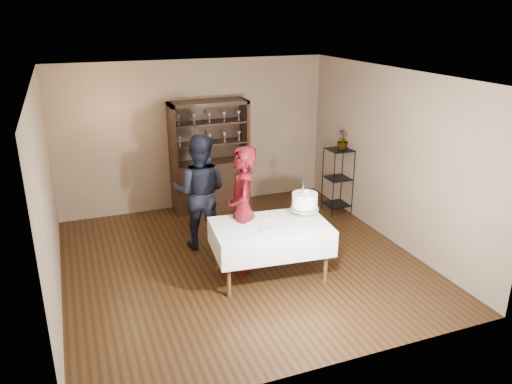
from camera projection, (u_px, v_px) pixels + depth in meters
floor at (241, 261)px, 7.37m from camera, size 5.00×5.00×0.00m
ceiling at (239, 75)px, 6.45m from camera, size 5.00×5.00×0.00m
back_wall at (195, 135)px, 9.10m from camera, size 5.00×0.02×2.70m
wall_left at (47, 198)px, 6.06m from camera, size 0.02×5.00×2.70m
wall_right at (392, 157)px, 7.76m from camera, size 0.02×5.00×2.70m
china_hutch at (210, 173)px, 9.19m from camera, size 1.40×0.48×2.00m
plant_etagere at (338, 178)px, 8.97m from camera, size 0.42×0.42×1.20m
cake_table at (270, 237)px, 6.78m from camera, size 1.65×1.11×0.78m
woman at (242, 210)px, 6.89m from camera, size 0.58×0.74×1.80m
man at (200, 192)px, 7.57m from camera, size 1.08×1.00×1.79m
cake at (305, 202)px, 6.90m from camera, size 0.39×0.39×0.54m
plate_near at (266, 229)px, 6.57m from camera, size 0.21×0.21×0.01m
plate_far at (267, 218)px, 6.90m from camera, size 0.22×0.22×0.01m
potted_plant at (343, 140)px, 8.71m from camera, size 0.26×0.26×0.34m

